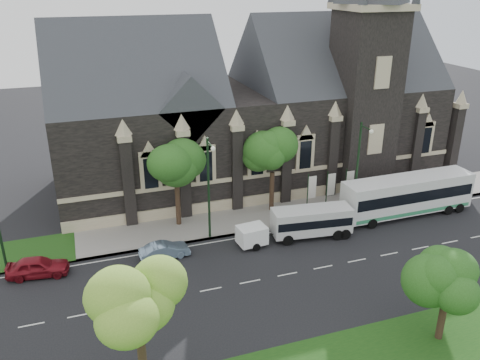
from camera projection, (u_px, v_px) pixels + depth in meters
name	position (u px, v px, depth m)	size (l,w,h in m)	color
ground	(287.00, 274.00, 37.13)	(160.00, 160.00, 0.00)	black
sidewalk	(245.00, 219.00, 45.41)	(80.00, 5.00, 0.15)	gray
museum	(262.00, 106.00, 51.98)	(40.00, 17.70, 29.90)	black
tree_park_near	(141.00, 302.00, 23.48)	(4.42, 4.42, 8.56)	black
tree_park_east	(451.00, 272.00, 29.08)	(3.40, 3.40, 6.28)	black
tree_walk_right	(274.00, 153.00, 45.25)	(4.08, 4.08, 7.80)	black
tree_walk_left	(178.00, 165.00, 42.56)	(3.91, 3.91, 7.64)	black
street_lamp_near	(359.00, 164.00, 44.39)	(0.36, 1.88, 9.00)	black
street_lamp_mid	(209.00, 184.00, 40.18)	(0.36, 1.88, 9.00)	black
banner_flag_left	(311.00, 190.00, 45.98)	(0.90, 0.10, 4.00)	black
banner_flag_center	(330.00, 187.00, 46.59)	(0.90, 0.10, 4.00)	black
banner_flag_right	(348.00, 184.00, 47.19)	(0.90, 0.10, 4.00)	black
tour_coach	(407.00, 195.00, 45.75)	(12.84, 3.03, 3.74)	silver
shuttle_bus	(312.00, 220.00, 42.04)	(7.01, 3.14, 2.62)	silver
box_trailer	(252.00, 235.00, 40.71)	(3.40, 2.00, 1.78)	white
sedan	(165.00, 251.00, 39.09)	(1.38, 3.96, 1.30)	#738DA7
car_far_red	(38.00, 267.00, 36.71)	(1.80, 4.47, 1.52)	maroon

